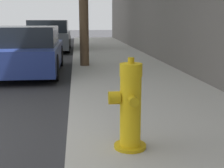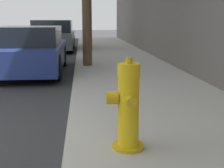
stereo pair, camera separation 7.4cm
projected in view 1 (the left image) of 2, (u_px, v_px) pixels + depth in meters
The scene contains 4 objects.
sidewalk_slab at pixel (188, 139), 3.63m from camera, with size 2.80×40.00×0.13m.
fire_hydrant at pixel (130, 107), 3.15m from camera, with size 0.39×0.41×0.94m.
parked_car_near at pixel (26, 51), 8.32m from camera, with size 1.80×3.94×1.25m.
parked_car_mid at pixel (50, 36), 14.45m from camera, with size 1.87×4.15×1.40m.
Camera 1 is at (2.25, -3.30, 1.43)m, focal length 50.00 mm.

